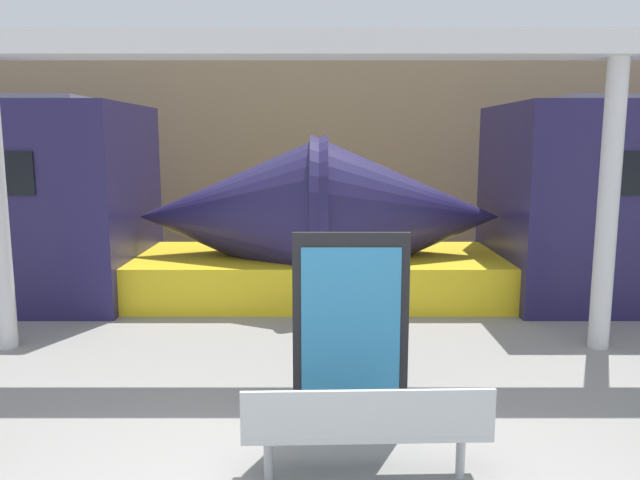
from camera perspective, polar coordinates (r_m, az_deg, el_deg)
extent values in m
cube|color=#9E8460|center=(14.45, 0.07, 8.99)|extent=(56.00, 0.20, 5.00)
cone|color=#231E4C|center=(10.17, 7.89, 2.13)|extent=(3.05, 2.63, 2.63)
cube|color=yellow|center=(10.37, 9.36, -3.19)|extent=(2.74, 2.46, 0.70)
cone|color=#231E4C|center=(10.17, -7.81, 2.14)|extent=(3.05, 2.63, 2.63)
cube|color=yellow|center=(10.38, -9.28, -3.18)|extent=(2.74, 2.46, 0.70)
cube|color=#ADB2B7|center=(4.90, 4.28, -16.74)|extent=(1.84, 0.50, 0.04)
cube|color=#ADB2B7|center=(4.64, 4.57, -15.59)|extent=(1.83, 0.09, 0.36)
cylinder|color=#ADB2B7|center=(4.99, -4.63, -19.06)|extent=(0.07, 0.07, 0.39)
cylinder|color=#ADB2B7|center=(5.12, 12.85, -18.46)|extent=(0.07, 0.07, 0.39)
cube|color=black|center=(5.48, 2.93, -8.51)|extent=(1.00, 0.06, 1.78)
cube|color=teal|center=(5.42, 2.96, -7.73)|extent=(0.85, 0.01, 1.35)
cylinder|color=silver|center=(8.24, 24.96, 2.72)|extent=(0.25, 0.25, 3.49)
cube|color=silver|center=(8.27, 25.88, 15.79)|extent=(28.00, 0.60, 0.28)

